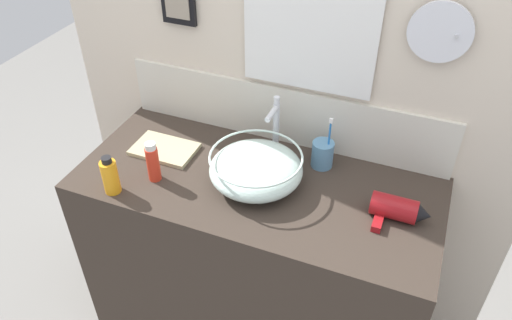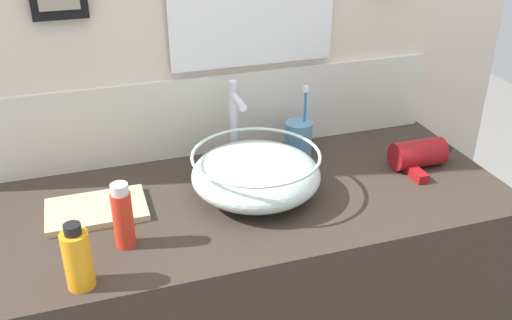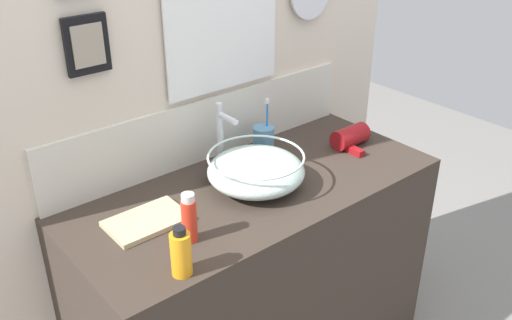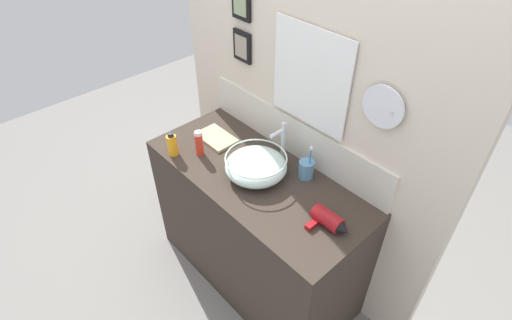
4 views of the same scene
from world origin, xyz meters
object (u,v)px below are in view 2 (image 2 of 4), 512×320
(shampoo_bottle, at_px, (123,216))
(faucet, at_px, (235,119))
(glass_bowl_sink, at_px, (256,174))
(hand_towel, at_px, (96,210))
(spray_bottle, at_px, (78,258))
(toothbrush_cup, at_px, (298,138))
(hair_drier, at_px, (423,154))

(shampoo_bottle, bearing_deg, faucet, 41.44)
(glass_bowl_sink, height_order, hand_towel, glass_bowl_sink)
(spray_bottle, height_order, hand_towel, spray_bottle)
(glass_bowl_sink, height_order, shampoo_bottle, shampoo_bottle)
(faucet, bearing_deg, shampoo_bottle, -138.56)
(glass_bowl_sink, bearing_deg, toothbrush_cup, 44.45)
(glass_bowl_sink, relative_size, shampoo_bottle, 2.10)
(glass_bowl_sink, distance_m, toothbrush_cup, 0.26)
(shampoo_bottle, xyz_separation_m, hand_towel, (-0.05, 0.15, -0.07))
(hand_towel, bearing_deg, glass_bowl_sink, -6.34)
(spray_bottle, xyz_separation_m, shampoo_bottle, (0.10, 0.11, 0.01))
(faucet, distance_m, toothbrush_cup, 0.20)
(spray_bottle, bearing_deg, hand_towel, 79.85)
(glass_bowl_sink, xyz_separation_m, hair_drier, (0.48, 0.01, -0.02))
(glass_bowl_sink, height_order, spray_bottle, spray_bottle)
(glass_bowl_sink, xyz_separation_m, hand_towel, (-0.39, 0.04, -0.05))
(hair_drier, height_order, toothbrush_cup, toothbrush_cup)
(glass_bowl_sink, xyz_separation_m, faucet, (0.00, 0.19, 0.07))
(faucet, relative_size, toothbrush_cup, 1.15)
(toothbrush_cup, bearing_deg, hand_towel, -166.46)
(faucet, height_order, shampoo_bottle, faucet)
(toothbrush_cup, height_order, hand_towel, toothbrush_cup)
(faucet, relative_size, spray_bottle, 1.65)
(spray_bottle, bearing_deg, hair_drier, 13.98)
(spray_bottle, relative_size, shampoo_bottle, 0.94)
(spray_bottle, bearing_deg, toothbrush_cup, 32.90)
(toothbrush_cup, xyz_separation_m, shampoo_bottle, (-0.52, -0.29, 0.02))
(faucet, distance_m, hand_towel, 0.43)
(glass_bowl_sink, distance_m, shampoo_bottle, 0.36)
(faucet, distance_m, spray_bottle, 0.60)
(shampoo_bottle, relative_size, hand_towel, 0.65)
(glass_bowl_sink, height_order, hair_drier, glass_bowl_sink)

